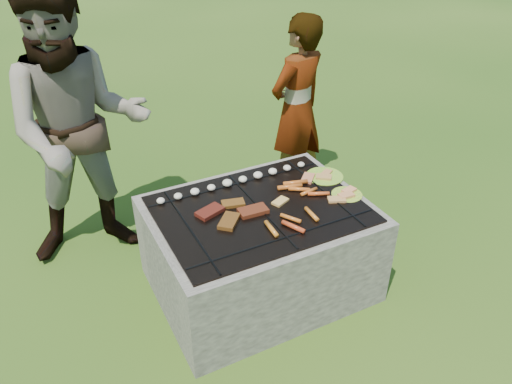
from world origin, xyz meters
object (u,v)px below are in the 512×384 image
fire_pit (260,251)px  cook (297,110)px  plate_near (347,194)px  bystander (80,130)px  plate_far (324,177)px

fire_pit → cook: cook is taller
plate_near → cook: bearing=76.3°
fire_pit → plate_near: 0.66m
cook → bystander: size_ratio=0.79×
plate_far → plate_near: plate_far is taller
plate_far → cook: 0.84m
plate_near → bystander: bystander is taller
cook → bystander: bearing=-16.3°
plate_near → bystander: (-1.39, 1.00, 0.33)m
fire_pit → bystander: (-0.83, 0.89, 0.66)m
bystander → fire_pit: bearing=-38.3°
cook → fire_pit: bearing=31.0°
plate_near → cook: (0.25, 1.04, 0.13)m
fire_pit → cook: 1.32m
plate_far → cook: bearing=72.1°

